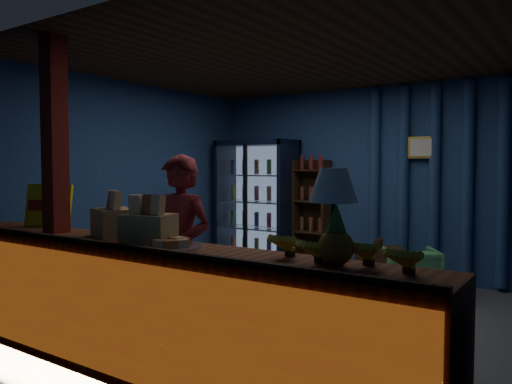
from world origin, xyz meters
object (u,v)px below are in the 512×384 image
shopkeeper (180,253)px  green_chair (411,271)px  pastry_tray (170,245)px  table_lamp (333,189)px

shopkeeper → green_chair: bearing=65.9°
shopkeeper → green_chair: size_ratio=2.64×
shopkeeper → pastry_tray: bearing=-56.9°
shopkeeper → pastry_tray: (0.40, -0.53, 0.17)m
shopkeeper → table_lamp: 1.71m
shopkeeper → table_lamp: (1.56, -0.40, 0.58)m
pastry_tray → table_lamp: (1.15, 0.13, 0.41)m
table_lamp → green_chair: bearing=99.3°
green_chair → pastry_tray: 3.48m
shopkeeper → table_lamp: size_ratio=2.92×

